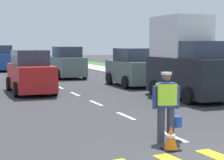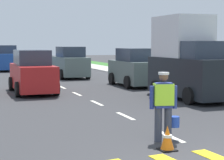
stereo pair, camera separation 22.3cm
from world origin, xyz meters
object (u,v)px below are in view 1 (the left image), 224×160
(road_worker, at_px, (167,103))
(traffic_cone_near, at_px, (171,138))
(car_oncoming_third, at_px, (3,59))
(delivery_truck, at_px, (188,61))
(car_outgoing_far, at_px, (67,63))
(car_parked_far, at_px, (133,69))
(car_oncoming_lead, at_px, (30,73))

(road_worker, bearing_deg, traffic_cone_near, -112.36)
(car_oncoming_third, bearing_deg, delivery_truck, -74.33)
(traffic_cone_near, bearing_deg, road_worker, 67.64)
(road_worker, relative_size, car_outgoing_far, 0.40)
(car_parked_far, bearing_deg, car_oncoming_third, 110.08)
(road_worker, bearing_deg, delivery_truck, 54.75)
(road_worker, height_order, car_parked_far, car_parked_far)
(road_worker, xyz_separation_m, car_oncoming_lead, (-1.47, 10.60, 0.01))
(road_worker, height_order, delivery_truck, delivery_truck)
(car_oncoming_third, distance_m, car_oncoming_lead, 15.97)
(car_outgoing_far, height_order, car_parked_far, car_outgoing_far)
(road_worker, height_order, car_outgoing_far, car_outgoing_far)
(road_worker, xyz_separation_m, delivery_truck, (4.53, 6.41, 0.68))
(traffic_cone_near, height_order, car_outgoing_far, car_outgoing_far)
(car_oncoming_lead, relative_size, car_parked_far, 1.12)
(traffic_cone_near, relative_size, car_oncoming_third, 0.15)
(delivery_truck, bearing_deg, car_oncoming_third, 105.67)
(car_outgoing_far, bearing_deg, car_oncoming_lead, -116.46)
(car_oncoming_third, bearing_deg, traffic_cone_near, -88.31)
(traffic_cone_near, xyz_separation_m, delivery_truck, (4.85, 7.18, 1.34))
(delivery_truck, height_order, car_outgoing_far, delivery_truck)
(car_oncoming_third, height_order, car_outgoing_far, car_oncoming_third)
(traffic_cone_near, relative_size, car_outgoing_far, 0.13)
(car_outgoing_far, bearing_deg, car_oncoming_third, 111.81)
(delivery_truck, xyz_separation_m, car_oncoming_third, (-5.65, 20.15, -0.60))
(road_worker, xyz_separation_m, car_oncoming_third, (-1.12, 26.56, 0.08))
(road_worker, distance_m, car_outgoing_far, 18.25)
(traffic_cone_near, xyz_separation_m, car_oncoming_third, (-0.81, 27.33, 0.74))
(traffic_cone_near, height_order, car_parked_far, car_parked_far)
(car_oncoming_third, bearing_deg, car_outgoing_far, -68.19)
(road_worker, height_order, car_oncoming_lead, car_oncoming_lead)
(car_oncoming_lead, bearing_deg, car_oncoming_third, 88.74)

